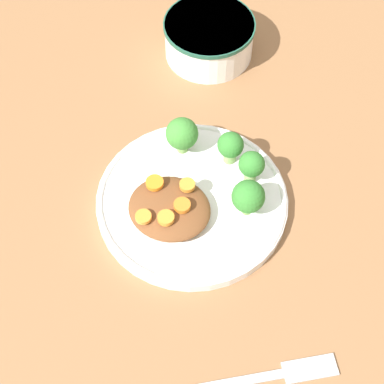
# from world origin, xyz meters

# --- Properties ---
(ground_plane) EXTENTS (4.00, 4.00, 0.00)m
(ground_plane) POSITION_xyz_m (0.00, 0.00, 0.00)
(ground_plane) COLOR #8C603D
(plate) EXTENTS (0.24, 0.24, 0.02)m
(plate) POSITION_xyz_m (0.00, 0.00, 0.01)
(plate) COLOR white
(plate) RESTS_ON ground_plane
(dip_bowl) EXTENTS (0.13, 0.13, 0.06)m
(dip_bowl) POSITION_xyz_m (-0.25, -0.08, 0.03)
(dip_bowl) COLOR white
(dip_bowl) RESTS_ON ground_plane
(stew_mound) EXTENTS (0.09, 0.10, 0.02)m
(stew_mound) POSITION_xyz_m (0.03, -0.02, 0.03)
(stew_mound) COLOR brown
(stew_mound) RESTS_ON plate
(broccoli_floret_0) EXTENTS (0.04, 0.04, 0.05)m
(broccoli_floret_0) POSITION_xyz_m (-0.06, -0.04, 0.05)
(broccoli_floret_0) COLOR #759E51
(broccoli_floret_0) RESTS_ON plate
(broccoli_floret_1) EXTENTS (0.04, 0.04, 0.05)m
(broccoli_floret_1) POSITION_xyz_m (-0.01, 0.07, 0.05)
(broccoli_floret_1) COLOR #759E51
(broccoli_floret_1) RESTS_ON plate
(broccoli_floret_2) EXTENTS (0.03, 0.03, 0.05)m
(broccoli_floret_2) POSITION_xyz_m (-0.07, 0.02, 0.04)
(broccoli_floret_2) COLOR #7FA85B
(broccoli_floret_2) RESTS_ON plate
(broccoli_floret_3) EXTENTS (0.03, 0.03, 0.05)m
(broccoli_floret_3) POSITION_xyz_m (-0.05, 0.05, 0.05)
(broccoli_floret_3) COLOR #7FA85B
(broccoli_floret_3) RESTS_ON plate
(carrot_slice_0) EXTENTS (0.02, 0.02, 0.01)m
(carrot_slice_0) POSITION_xyz_m (0.03, 0.00, 0.04)
(carrot_slice_0) COLOR orange
(carrot_slice_0) RESTS_ON stew_mound
(carrot_slice_1) EXTENTS (0.02, 0.02, 0.01)m
(carrot_slice_1) POSITION_xyz_m (-0.00, -0.01, 0.04)
(carrot_slice_1) COLOR orange
(carrot_slice_1) RESTS_ON stew_mound
(carrot_slice_2) EXTENTS (0.02, 0.02, 0.01)m
(carrot_slice_2) POSITION_xyz_m (0.01, -0.04, 0.04)
(carrot_slice_2) COLOR orange
(carrot_slice_2) RESTS_ON stew_mound
(carrot_slice_3) EXTENTS (0.02, 0.02, 0.01)m
(carrot_slice_3) POSITION_xyz_m (0.05, -0.01, 0.04)
(carrot_slice_3) COLOR orange
(carrot_slice_3) RESTS_ON stew_mound
(carrot_slice_4) EXTENTS (0.02, 0.02, 0.01)m
(carrot_slice_4) POSITION_xyz_m (0.06, -0.03, 0.04)
(carrot_slice_4) COLOR orange
(carrot_slice_4) RESTS_ON stew_mound
(fork) EXTENTS (0.12, 0.17, 0.01)m
(fork) POSITION_xyz_m (0.17, 0.16, 0.00)
(fork) COLOR #B7B7B7
(fork) RESTS_ON ground_plane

